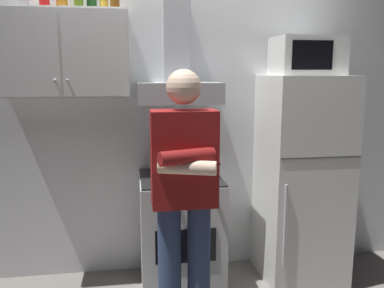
{
  "coord_description": "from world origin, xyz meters",
  "views": [
    {
      "loc": [
        -0.39,
        -2.59,
        1.62
      ],
      "look_at": [
        0.0,
        0.0,
        1.15
      ],
      "focal_mm": 37.26,
      "sensor_mm": 36.0,
      "label": 1
    }
  ],
  "objects_px": {
    "range_hood": "(178,76)",
    "upper_cabinet": "(64,54)",
    "stove_oven": "(181,231)",
    "cooking_pot": "(200,170)",
    "microwave": "(307,56)",
    "refrigerator": "(302,180)",
    "bottle_spice_jar": "(104,3)",
    "person_standing": "(184,197)"
  },
  "relations": [
    {
      "from": "microwave",
      "to": "stove_oven",
      "type": "bearing_deg",
      "value": -178.85
    },
    {
      "from": "upper_cabinet",
      "to": "stove_oven",
      "type": "xyz_separation_m",
      "value": [
        0.8,
        -0.13,
        -1.32
      ]
    },
    {
      "from": "microwave",
      "to": "cooking_pot",
      "type": "bearing_deg",
      "value": -170.43
    },
    {
      "from": "upper_cabinet",
      "to": "range_hood",
      "type": "distance_m",
      "value": 0.81
    },
    {
      "from": "range_hood",
      "to": "microwave",
      "type": "distance_m",
      "value": 0.97
    },
    {
      "from": "cooking_pot",
      "to": "upper_cabinet",
      "type": "bearing_deg",
      "value": 165.27
    },
    {
      "from": "range_hood",
      "to": "bottle_spice_jar",
      "type": "distance_m",
      "value": 0.72
    },
    {
      "from": "range_hood",
      "to": "bottle_spice_jar",
      "type": "bearing_deg",
      "value": 176.33
    },
    {
      "from": "microwave",
      "to": "cooking_pot",
      "type": "relative_size",
      "value": 1.65
    },
    {
      "from": "range_hood",
      "to": "refrigerator",
      "type": "relative_size",
      "value": 0.47
    },
    {
      "from": "microwave",
      "to": "bottle_spice_jar",
      "type": "relative_size",
      "value": 3.98
    },
    {
      "from": "upper_cabinet",
      "to": "microwave",
      "type": "relative_size",
      "value": 1.88
    },
    {
      "from": "stove_oven",
      "to": "bottle_spice_jar",
      "type": "xyz_separation_m",
      "value": [
        -0.52,
        0.16,
        1.67
      ]
    },
    {
      "from": "upper_cabinet",
      "to": "person_standing",
      "type": "relative_size",
      "value": 0.55
    },
    {
      "from": "upper_cabinet",
      "to": "bottle_spice_jar",
      "type": "bearing_deg",
      "value": 6.9
    },
    {
      "from": "refrigerator",
      "to": "bottle_spice_jar",
      "type": "bearing_deg",
      "value": 173.81
    },
    {
      "from": "stove_oven",
      "to": "person_standing",
      "type": "relative_size",
      "value": 0.53
    },
    {
      "from": "stove_oven",
      "to": "cooking_pot",
      "type": "relative_size",
      "value": 3.0
    },
    {
      "from": "refrigerator",
      "to": "cooking_pot",
      "type": "height_order",
      "value": "refrigerator"
    },
    {
      "from": "cooking_pot",
      "to": "refrigerator",
      "type": "bearing_deg",
      "value": 8.32
    },
    {
      "from": "stove_oven",
      "to": "microwave",
      "type": "relative_size",
      "value": 1.82
    },
    {
      "from": "range_hood",
      "to": "microwave",
      "type": "height_order",
      "value": "range_hood"
    },
    {
      "from": "stove_oven",
      "to": "cooking_pot",
      "type": "distance_m",
      "value": 0.53
    },
    {
      "from": "bottle_spice_jar",
      "to": "person_standing",
      "type": "bearing_deg",
      "value": -58.66
    },
    {
      "from": "stove_oven",
      "to": "microwave",
      "type": "xyz_separation_m",
      "value": [
        0.95,
        0.02,
        1.31
      ]
    },
    {
      "from": "range_hood",
      "to": "upper_cabinet",
      "type": "bearing_deg",
      "value": -179.91
    },
    {
      "from": "upper_cabinet",
      "to": "range_hood",
      "type": "bearing_deg",
      "value": 0.09
    },
    {
      "from": "stove_oven",
      "to": "bottle_spice_jar",
      "type": "height_order",
      "value": "bottle_spice_jar"
    },
    {
      "from": "upper_cabinet",
      "to": "refrigerator",
      "type": "relative_size",
      "value": 0.56
    },
    {
      "from": "stove_oven",
      "to": "refrigerator",
      "type": "relative_size",
      "value": 0.55
    },
    {
      "from": "microwave",
      "to": "bottle_spice_jar",
      "type": "bearing_deg",
      "value": 174.52
    },
    {
      "from": "stove_oven",
      "to": "cooking_pot",
      "type": "xyz_separation_m",
      "value": [
        0.13,
        -0.12,
        0.5
      ]
    },
    {
      "from": "cooking_pot",
      "to": "person_standing",
      "type": "bearing_deg",
      "value": -110.3
    },
    {
      "from": "microwave",
      "to": "cooking_pot",
      "type": "xyz_separation_m",
      "value": [
        -0.82,
        -0.14,
        -0.81
      ]
    },
    {
      "from": "upper_cabinet",
      "to": "cooking_pot",
      "type": "relative_size",
      "value": 3.08
    },
    {
      "from": "cooking_pot",
      "to": "microwave",
      "type": "bearing_deg",
      "value": 9.57
    },
    {
      "from": "upper_cabinet",
      "to": "person_standing",
      "type": "distance_m",
      "value": 1.35
    },
    {
      "from": "upper_cabinet",
      "to": "person_standing",
      "type": "xyz_separation_m",
      "value": [
        0.75,
        -0.73,
        -0.85
      ]
    },
    {
      "from": "upper_cabinet",
      "to": "range_hood",
      "type": "xyz_separation_m",
      "value": [
        0.8,
        0.0,
        -0.15
      ]
    },
    {
      "from": "microwave",
      "to": "person_standing",
      "type": "xyz_separation_m",
      "value": [
        -1.0,
        -0.62,
        -0.84
      ]
    },
    {
      "from": "stove_oven",
      "to": "range_hood",
      "type": "bearing_deg",
      "value": 90.0
    },
    {
      "from": "person_standing",
      "to": "bottle_spice_jar",
      "type": "distance_m",
      "value": 1.5
    }
  ]
}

